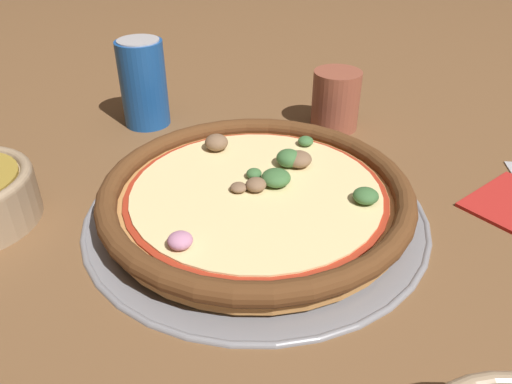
{
  "coord_description": "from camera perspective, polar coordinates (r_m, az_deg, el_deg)",
  "views": [
    {
      "loc": [
        0.45,
        -0.04,
        0.32
      ],
      "look_at": [
        0.0,
        0.0,
        0.03
      ],
      "focal_mm": 35.0,
      "sensor_mm": 36.0,
      "label": 1
    }
  ],
  "objects": [
    {
      "name": "pizza",
      "position": [
        0.54,
        0.04,
        -0.21
      ],
      "size": [
        0.34,
        0.34,
        0.04
      ],
      "color": "#BC7F42",
      "rests_on": "pizza_tray"
    },
    {
      "name": "pizza_tray",
      "position": [
        0.55,
        0.0,
        -2.13
      ],
      "size": [
        0.37,
        0.37,
        0.01
      ],
      "color": "gray",
      "rests_on": "ground_plane"
    },
    {
      "name": "ground_plane",
      "position": [
        0.55,
        0.0,
        -2.43
      ],
      "size": [
        3.0,
        3.0,
        0.0
      ],
      "primitive_type": "plane",
      "color": "brown"
    },
    {
      "name": "beverage_can",
      "position": [
        0.75,
        -12.75,
        12.02
      ],
      "size": [
        0.07,
        0.07,
        0.12
      ],
      "color": "#194C99",
      "rests_on": "ground_plane"
    },
    {
      "name": "drinking_cup",
      "position": [
        0.73,
        9.1,
        10.33
      ],
      "size": [
        0.07,
        0.07,
        0.08
      ],
      "color": "brown",
      "rests_on": "ground_plane"
    }
  ]
}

